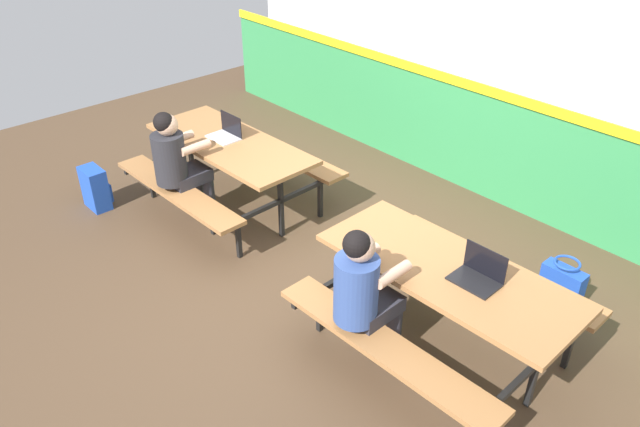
# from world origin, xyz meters

# --- Properties ---
(ground_plane) EXTENTS (10.00, 10.00, 0.02)m
(ground_plane) POSITION_xyz_m (0.00, 0.00, -0.01)
(ground_plane) COLOR #4C3826
(accent_backdrop) EXTENTS (8.00, 0.14, 2.60)m
(accent_backdrop) POSITION_xyz_m (0.00, 2.44, 1.25)
(accent_backdrop) COLOR #338C4C
(accent_backdrop) RESTS_ON ground
(picnic_table_left) EXTENTS (1.88, 1.59, 0.74)m
(picnic_table_left) POSITION_xyz_m (-1.36, 0.29, 0.57)
(picnic_table_left) COLOR #9E6B3D
(picnic_table_left) RESTS_ON ground
(picnic_table_right) EXTENTS (1.88, 1.59, 0.74)m
(picnic_table_right) POSITION_xyz_m (1.36, 0.22, 0.57)
(picnic_table_right) COLOR #9E6B3D
(picnic_table_right) RESTS_ON ground
(student_nearer) EXTENTS (0.37, 0.53, 1.21)m
(student_nearer) POSITION_xyz_m (-1.40, -0.26, 0.71)
(student_nearer) COLOR #2D2D38
(student_nearer) RESTS_ON ground
(student_further) EXTENTS (0.37, 0.53, 1.21)m
(student_further) POSITION_xyz_m (1.10, -0.35, 0.71)
(student_further) COLOR #2D2D38
(student_further) RESTS_ON ground
(laptop_silver) EXTENTS (0.33, 0.23, 0.22)m
(laptop_silver) POSITION_xyz_m (-1.46, 0.33, 0.79)
(laptop_silver) COLOR silver
(laptop_silver) RESTS_ON picnic_table_left
(laptop_dark) EXTENTS (0.33, 0.23, 0.22)m
(laptop_dark) POSITION_xyz_m (1.57, 0.26, 0.79)
(laptop_dark) COLOR black
(laptop_dark) RESTS_ON picnic_table_right
(backpack_dark) EXTENTS (0.30, 0.22, 0.44)m
(backpack_dark) POSITION_xyz_m (-2.30, -0.75, 0.22)
(backpack_dark) COLOR #1E47B2
(backpack_dark) RESTS_ON ground
(tote_bag_bright) EXTENTS (0.34, 0.21, 0.43)m
(tote_bag_bright) POSITION_xyz_m (1.70, 1.34, 0.19)
(tote_bag_bright) COLOR #1E47B2
(tote_bag_bright) RESTS_ON ground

